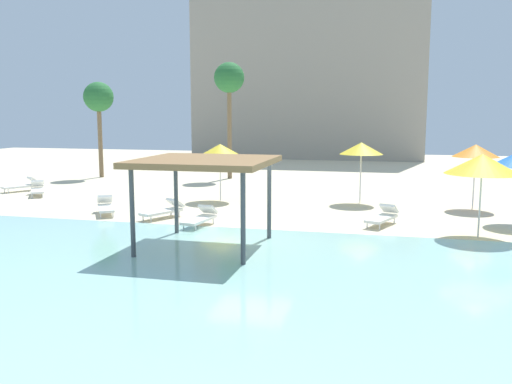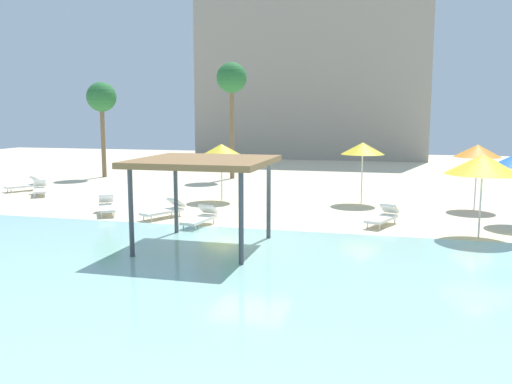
{
  "view_description": "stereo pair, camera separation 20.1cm",
  "coord_description": "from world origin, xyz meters",
  "px_view_note": "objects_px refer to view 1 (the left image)",
  "views": [
    {
      "loc": [
        4.38,
        -17.01,
        4.15
      ],
      "look_at": [
        -0.32,
        2.0,
        1.3
      ],
      "focal_mm": 38.17,
      "sensor_mm": 36.0,
      "label": 1
    },
    {
      "loc": [
        4.57,
        -16.96,
        4.15
      ],
      "look_at": [
        -0.32,
        2.0,
        1.3
      ],
      "focal_mm": 38.17,
      "sensor_mm": 36.0,
      "label": 2
    }
  ],
  "objects_px": {
    "lounge_chair_2": "(383,216)",
    "lounge_chair_4": "(38,189)",
    "beach_umbrella_yellow_3": "(361,148)",
    "beach_umbrella_yellow_2": "(220,150)",
    "palm_tree_2": "(229,81)",
    "beach_umbrella_yellow_5": "(482,164)",
    "lounge_chair_3": "(201,217)",
    "beach_umbrella_orange_4": "(476,151)",
    "lounge_chair_0": "(23,185)",
    "lounge_chair_1": "(106,206)",
    "palm_tree_0": "(99,99)",
    "shade_pavilion": "(205,165)",
    "lounge_chair_5": "(165,210)"
  },
  "relations": [
    {
      "from": "palm_tree_0",
      "to": "beach_umbrella_yellow_2",
      "type": "bearing_deg",
      "value": -34.88
    },
    {
      "from": "beach_umbrella_yellow_3",
      "to": "lounge_chair_4",
      "type": "bearing_deg",
      "value": -174.47
    },
    {
      "from": "lounge_chair_1",
      "to": "palm_tree_2",
      "type": "distance_m",
      "value": 14.45
    },
    {
      "from": "lounge_chair_1",
      "to": "lounge_chair_0",
      "type": "bearing_deg",
      "value": -154.69
    },
    {
      "from": "lounge_chair_3",
      "to": "beach_umbrella_orange_4",
      "type": "bearing_deg",
      "value": 129.58
    },
    {
      "from": "beach_umbrella_yellow_5",
      "to": "lounge_chair_1",
      "type": "relative_size",
      "value": 1.46
    },
    {
      "from": "lounge_chair_4",
      "to": "lounge_chair_5",
      "type": "bearing_deg",
      "value": 30.81
    },
    {
      "from": "beach_umbrella_orange_4",
      "to": "lounge_chair_3",
      "type": "distance_m",
      "value": 12.32
    },
    {
      "from": "lounge_chair_2",
      "to": "palm_tree_0",
      "type": "relative_size",
      "value": 0.32
    },
    {
      "from": "lounge_chair_1",
      "to": "palm_tree_0",
      "type": "relative_size",
      "value": 0.31
    },
    {
      "from": "shade_pavilion",
      "to": "lounge_chair_0",
      "type": "height_order",
      "value": "shade_pavilion"
    },
    {
      "from": "lounge_chair_4",
      "to": "lounge_chair_2",
      "type": "bearing_deg",
      "value": 44.7
    },
    {
      "from": "beach_umbrella_orange_4",
      "to": "lounge_chair_0",
      "type": "height_order",
      "value": "beach_umbrella_orange_4"
    },
    {
      "from": "shade_pavilion",
      "to": "lounge_chair_5",
      "type": "xyz_separation_m",
      "value": [
        -3.21,
        4.23,
        -2.27
      ]
    },
    {
      "from": "lounge_chair_4",
      "to": "palm_tree_2",
      "type": "distance_m",
      "value": 13.24
    },
    {
      "from": "lounge_chair_4",
      "to": "lounge_chair_3",
      "type": "bearing_deg",
      "value": 29.66
    },
    {
      "from": "beach_umbrella_yellow_3",
      "to": "lounge_chair_3",
      "type": "distance_m",
      "value": 8.94
    },
    {
      "from": "beach_umbrella_orange_4",
      "to": "palm_tree_0",
      "type": "distance_m",
      "value": 23.02
    },
    {
      "from": "beach_umbrella_yellow_5",
      "to": "lounge_chair_3",
      "type": "height_order",
      "value": "beach_umbrella_yellow_5"
    },
    {
      "from": "beach_umbrella_yellow_5",
      "to": "lounge_chair_2",
      "type": "xyz_separation_m",
      "value": [
        -3.16,
        1.24,
        -2.14
      ]
    },
    {
      "from": "shade_pavilion",
      "to": "lounge_chair_3",
      "type": "distance_m",
      "value": 4.01
    },
    {
      "from": "lounge_chair_2",
      "to": "lounge_chair_3",
      "type": "xyz_separation_m",
      "value": [
        -6.53,
        -1.85,
        0.0
      ]
    },
    {
      "from": "beach_umbrella_yellow_3",
      "to": "beach_umbrella_yellow_2",
      "type": "bearing_deg",
      "value": -172.49
    },
    {
      "from": "beach_umbrella_yellow_5",
      "to": "palm_tree_0",
      "type": "relative_size",
      "value": 0.46
    },
    {
      "from": "palm_tree_0",
      "to": "palm_tree_2",
      "type": "xyz_separation_m",
      "value": [
        8.34,
        1.35,
        1.1
      ]
    },
    {
      "from": "lounge_chair_5",
      "to": "lounge_chair_4",
      "type": "bearing_deg",
      "value": -89.3
    },
    {
      "from": "beach_umbrella_yellow_5",
      "to": "lounge_chair_1",
      "type": "distance_m",
      "value": 14.53
    },
    {
      "from": "lounge_chair_0",
      "to": "lounge_chair_4",
      "type": "relative_size",
      "value": 1.02
    },
    {
      "from": "beach_umbrella_orange_4",
      "to": "lounge_chair_0",
      "type": "xyz_separation_m",
      "value": [
        -22.63,
        -0.04,
        -2.2
      ]
    },
    {
      "from": "beach_umbrella_yellow_5",
      "to": "lounge_chair_4",
      "type": "height_order",
      "value": "beach_umbrella_yellow_5"
    },
    {
      "from": "lounge_chair_0",
      "to": "lounge_chair_3",
      "type": "relative_size",
      "value": 0.99
    },
    {
      "from": "beach_umbrella_yellow_3",
      "to": "palm_tree_0",
      "type": "xyz_separation_m",
      "value": [
        -16.97,
        6.42,
        2.49
      ]
    },
    {
      "from": "beach_umbrella_orange_4",
      "to": "lounge_chair_3",
      "type": "xyz_separation_m",
      "value": [
        -10.3,
        -6.4,
        -2.2
      ]
    },
    {
      "from": "lounge_chair_1",
      "to": "lounge_chair_5",
      "type": "relative_size",
      "value": 0.98
    },
    {
      "from": "lounge_chair_2",
      "to": "lounge_chair_0",
      "type": "bearing_deg",
      "value": -82.33
    },
    {
      "from": "beach_umbrella_yellow_3",
      "to": "lounge_chair_4",
      "type": "relative_size",
      "value": 1.48
    },
    {
      "from": "lounge_chair_4",
      "to": "beach_umbrella_yellow_3",
      "type": "bearing_deg",
      "value": 61.31
    },
    {
      "from": "beach_umbrella_orange_4",
      "to": "lounge_chair_1",
      "type": "height_order",
      "value": "beach_umbrella_orange_4"
    },
    {
      "from": "beach_umbrella_yellow_2",
      "to": "beach_umbrella_orange_4",
      "type": "xyz_separation_m",
      "value": [
        11.41,
        0.5,
        0.12
      ]
    },
    {
      "from": "lounge_chair_2",
      "to": "palm_tree_2",
      "type": "bearing_deg",
      "value": -121.32
    },
    {
      "from": "beach_umbrella_orange_4",
      "to": "lounge_chair_1",
      "type": "xyz_separation_m",
      "value": [
        -14.95,
        -5.02,
        -2.2
      ]
    },
    {
      "from": "shade_pavilion",
      "to": "lounge_chair_3",
      "type": "xyz_separation_m",
      "value": [
        -1.26,
        3.06,
        -2.27
      ]
    },
    {
      "from": "lounge_chair_3",
      "to": "shade_pavilion",
      "type": "bearing_deg",
      "value": 30.12
    },
    {
      "from": "beach_umbrella_yellow_3",
      "to": "lounge_chair_2",
      "type": "xyz_separation_m",
      "value": [
        1.12,
        -4.91,
        -2.21
      ]
    },
    {
      "from": "lounge_chair_2",
      "to": "lounge_chair_4",
      "type": "distance_m",
      "value": 17.49
    },
    {
      "from": "lounge_chair_4",
      "to": "lounge_chair_5",
      "type": "xyz_separation_m",
      "value": [
        8.68,
        -4.04,
        0.0
      ]
    },
    {
      "from": "palm_tree_0",
      "to": "lounge_chair_0",
      "type": "bearing_deg",
      "value": -96.47
    },
    {
      "from": "beach_umbrella_yellow_2",
      "to": "lounge_chair_2",
      "type": "height_order",
      "value": "beach_umbrella_yellow_2"
    },
    {
      "from": "lounge_chair_5",
      "to": "lounge_chair_0",
      "type": "bearing_deg",
      "value": -90.88
    },
    {
      "from": "beach_umbrella_yellow_3",
      "to": "lounge_chair_2",
      "type": "distance_m",
      "value": 5.5
    }
  ]
}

